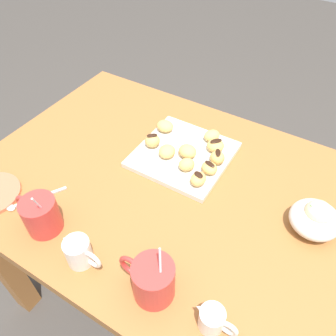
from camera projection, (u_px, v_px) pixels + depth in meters
The scene contains 24 objects.
ground_plane at pixel (163, 292), 1.48m from camera, with size 8.00×8.00×0.00m, color #423D38.
dining_table at pixel (161, 208), 1.05m from camera, with size 1.06×0.79×0.73m.
pastry_plate_square at pixel (183, 155), 1.02m from camera, with size 0.27×0.27×0.02m, color silver.
coffee_mug_red_left at pixel (153, 279), 0.69m from camera, with size 0.13×0.09×0.15m.
coffee_mug_red_right at pixel (40, 214), 0.81m from camera, with size 0.13×0.09×0.15m.
cream_pitcher_white at pixel (79, 251), 0.75m from camera, with size 0.10×0.06×0.07m.
ice_cream_bowl at pixel (315, 218), 0.82m from camera, with size 0.12×0.12×0.09m.
chocolate_sauce_pitcher at pixel (212, 319), 0.66m from camera, with size 0.09×0.05×0.06m.
loose_spoon_near_saucer at pixel (29, 201), 0.90m from camera, with size 0.09×0.14×0.01m.
beignet_0 at pixel (187, 165), 0.96m from camera, with size 0.04×0.05×0.03m, color #E5B260.
beignet_1 at pixel (167, 151), 1.00m from camera, with size 0.05×0.05×0.03m, color #E5B260.
beignet_2 at pixel (152, 141), 1.02m from camera, with size 0.05×0.05×0.04m, color #E5B260.
chocolate_drizzle_2 at pixel (152, 135), 1.01m from camera, with size 0.03×0.02×0.01m, color black.
beignet_3 at pixel (188, 151), 0.99m from camera, with size 0.06×0.05×0.04m, color #E5B260.
beignet_4 at pixel (198, 179), 0.92m from camera, with size 0.04×0.05×0.03m, color #E5B260.
chocolate_drizzle_4 at pixel (199, 175), 0.91m from camera, with size 0.03×0.02×0.01m, color black.
beignet_5 at pixel (217, 158), 0.97m from camera, with size 0.05×0.04×0.04m, color #E5B260.
chocolate_drizzle_5 at pixel (218, 152), 0.96m from camera, with size 0.03×0.02×0.01m, color black.
beignet_6 at pixel (165, 126), 1.08m from camera, with size 0.05×0.05×0.03m, color #E5B260.
beignet_7 at pixel (209, 168), 0.95m from camera, with size 0.05×0.04×0.03m, color #E5B260.
chocolate_drizzle_7 at pixel (210, 164), 0.94m from camera, with size 0.03×0.01×0.01m, color black.
beignet_8 at pixel (215, 146), 1.01m from camera, with size 0.05×0.05×0.03m, color #E5B260.
chocolate_drizzle_8 at pixel (216, 141), 1.00m from camera, with size 0.04×0.02×0.01m, color black.
beignet_9 at pixel (212, 136), 1.05m from camera, with size 0.05×0.04×0.03m, color #E5B260.
Camera 1 is at (-0.35, 0.54, 1.44)m, focal length 35.90 mm.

